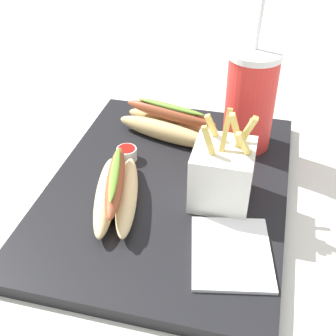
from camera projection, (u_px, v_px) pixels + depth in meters
ground_plane at (168, 199)px, 0.72m from camera, size 2.40×2.40×0.02m
food_tray at (168, 189)px, 0.71m from camera, size 0.48×0.36×0.02m
soda_cup at (250, 100)px, 0.74m from camera, size 0.08×0.08×0.26m
fries_basket at (223, 173)px, 0.64m from camera, size 0.09×0.08×0.15m
hot_dog_1 at (170, 124)px, 0.79m from camera, size 0.10×0.19×0.06m
hot_dog_2 at (116, 191)px, 0.65m from camera, size 0.18×0.10×0.06m
ketchup_cup_1 at (127, 153)px, 0.74m from camera, size 0.03×0.03×0.02m
napkin_stack at (231, 253)px, 0.58m from camera, size 0.14×0.12×0.01m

